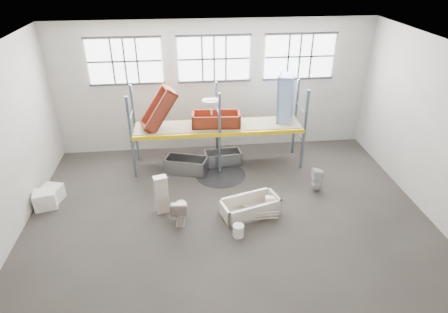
{
  "coord_description": "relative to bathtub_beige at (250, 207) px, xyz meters",
  "views": [
    {
      "loc": [
        -1.12,
        -9.0,
        7.17
      ],
      "look_at": [
        0.0,
        1.5,
        1.4
      ],
      "focal_mm": 30.75,
      "sensor_mm": 36.0,
      "label": 1
    }
  ],
  "objects": [
    {
      "name": "steel_tub_left",
      "position": [
        -1.86,
        2.74,
        0.01
      ],
      "size": [
        1.63,
        1.12,
        0.55
      ],
      "primitive_type": null,
      "rotation": [
        0.0,
        0.0,
        -0.31
      ],
      "color": "#96999D",
      "rests_on": "floor"
    },
    {
      "name": "window_mid",
      "position": [
        -0.66,
        4.61,
        3.34
      ],
      "size": [
        2.6,
        0.04,
        1.6
      ],
      "primitive_type": "cube",
      "color": "white",
      "rests_on": "wall_back"
    },
    {
      "name": "wall_right",
      "position": [
        5.39,
        -0.33,
        2.24
      ],
      "size": [
        0.1,
        10.0,
        5.0
      ],
      "primitive_type": "cube",
      "color": "beige",
      "rests_on": "ground"
    },
    {
      "name": "wall_front",
      "position": [
        -0.66,
        -5.38,
        2.24
      ],
      "size": [
        12.0,
        0.1,
        5.0
      ],
      "primitive_type": "cube",
      "color": "#A09E95",
      "rests_on": "ground"
    },
    {
      "name": "bucket",
      "position": [
        -0.49,
        -0.98,
        -0.08
      ],
      "size": [
        0.36,
        0.36,
        0.37
      ],
      "primitive_type": "cylinder",
      "rotation": [
        0.0,
        0.0,
        0.15
      ],
      "color": "silver",
      "rests_on": "floor"
    },
    {
      "name": "rust_tub_tilted",
      "position": [
        -2.71,
        3.15,
        2.04
      ],
      "size": [
        1.44,
        1.05,
        1.58
      ],
      "primitive_type": null,
      "rotation": [
        0.0,
        -0.96,
        0.25
      ],
      "color": "maroon",
      "rests_on": "shelf_deck"
    },
    {
      "name": "bathtub_beige",
      "position": [
        0.0,
        0.0,
        0.0
      ],
      "size": [
        1.92,
        1.31,
        0.52
      ],
      "primitive_type": null,
      "rotation": [
        0.0,
        0.0,
        0.3
      ],
      "color": "beige",
      "rests_on": "floor"
    },
    {
      "name": "ceiling",
      "position": [
        -0.66,
        -0.33,
        4.79
      ],
      "size": [
        12.0,
        10.0,
        0.1
      ],
      "primitive_type": "cube",
      "color": "silver",
      "rests_on": "ground"
    },
    {
      "name": "rack_beam_front",
      "position": [
        -0.66,
        2.57,
        1.24
      ],
      "size": [
        6.0,
        0.1,
        0.14
      ],
      "primitive_type": "cube",
      "color": "yellow",
      "rests_on": "floor"
    },
    {
      "name": "cistern_spare",
      "position": [
        0.71,
        0.14,
        0.02
      ],
      "size": [
        0.43,
        0.29,
        0.37
      ],
      "primitive_type": "cube",
      "rotation": [
        0.0,
        0.0,
        -0.31
      ],
      "color": "beige",
      "rests_on": "bathtub_beige"
    },
    {
      "name": "toilet_beige",
      "position": [
        -2.1,
        -0.1,
        0.15
      ],
      "size": [
        0.53,
        0.85,
        0.83
      ],
      "primitive_type": "imported",
      "rotation": [
        0.0,
        0.0,
        3.05
      ],
      "color": "beige",
      "rests_on": "floor"
    },
    {
      "name": "blue_tub_upright",
      "position": [
        1.78,
        3.38,
        2.14
      ],
      "size": [
        0.82,
        0.98,
        1.8
      ],
      "primitive_type": null,
      "rotation": [
        0.0,
        1.54,
        -0.37
      ],
      "color": "#85A5D9",
      "rests_on": "shelf_deck"
    },
    {
      "name": "sink_on_shelf",
      "position": [
        -0.9,
        3.04,
        1.84
      ],
      "size": [
        0.65,
        0.52,
        0.56
      ],
      "primitive_type": "imported",
      "rotation": [
        0.0,
        0.0,
        0.05
      ],
      "color": "silver",
      "rests_on": "rust_tub_flat"
    },
    {
      "name": "rack_beam_back",
      "position": [
        -0.66,
        3.77,
        1.24
      ],
      "size": [
        6.0,
        0.1,
        0.14
      ],
      "primitive_type": "cube",
      "color": "yellow",
      "rests_on": "floor"
    },
    {
      "name": "carton_far",
      "position": [
        -6.19,
        1.4,
        -0.01
      ],
      "size": [
        0.73,
        0.73,
        0.5
      ],
      "primitive_type": "cube",
      "rotation": [
        0.0,
        0.0,
        -0.27
      ],
      "color": "silver",
      "rests_on": "floor"
    },
    {
      "name": "rack_upright_la",
      "position": [
        -3.66,
        2.57,
        1.24
      ],
      "size": [
        0.08,
        0.08,
        3.0
      ],
      "primitive_type": "cube",
      "color": "slate",
      "rests_on": "floor"
    },
    {
      "name": "window_right",
      "position": [
        2.54,
        4.61,
        3.34
      ],
      "size": [
        2.6,
        0.04,
        1.6
      ],
      "primitive_type": "cube",
      "color": "white",
      "rests_on": "wall_back"
    },
    {
      "name": "toilet_white",
      "position": [
        2.44,
        1.02,
        0.16
      ],
      "size": [
        0.4,
        0.39,
        0.84
      ],
      "primitive_type": "imported",
      "rotation": [
        0.0,
        0.0,
        -1.54
      ],
      "color": "silver",
      "rests_on": "floor"
    },
    {
      "name": "window_left",
      "position": [
        -3.86,
        4.61,
        3.34
      ],
      "size": [
        2.6,
        0.04,
        1.6
      ],
      "primitive_type": "cube",
      "color": "white",
      "rests_on": "wall_back"
    },
    {
      "name": "carton_near",
      "position": [
        -6.27,
        1.03,
        0.02
      ],
      "size": [
        0.75,
        0.68,
        0.56
      ],
      "primitive_type": "cube",
      "rotation": [
        0.0,
        0.0,
        0.2
      ],
      "color": "white",
      "rests_on": "floor"
    },
    {
      "name": "wall_back",
      "position": [
        -0.66,
        4.72,
        2.24
      ],
      "size": [
        12.0,
        0.1,
        5.0
      ],
      "primitive_type": "cube",
      "color": "#B1AEA4",
      "rests_on": "ground"
    },
    {
      "name": "shelf_deck",
      "position": [
        -0.66,
        3.17,
        1.32
      ],
      "size": [
        5.9,
        1.1,
        0.03
      ],
      "primitive_type": "cube",
      "color": "gray",
      "rests_on": "floor"
    },
    {
      "name": "floor",
      "position": [
        -0.66,
        -0.33,
        -0.31
      ],
      "size": [
        12.0,
        10.0,
        0.1
      ],
      "primitive_type": "cube",
      "color": "#48423D",
      "rests_on": "ground"
    },
    {
      "name": "rack_upright_mb",
      "position": [
        -0.66,
        3.77,
        1.24
      ],
      "size": [
        0.08,
        0.08,
        3.0
      ],
      "primitive_type": "cube",
      "color": "slate",
      "rests_on": "floor"
    },
    {
      "name": "steel_tub_right",
      "position": [
        -0.5,
        3.19,
        -0.01
      ],
      "size": [
        1.39,
        0.74,
        0.49
      ],
      "primitive_type": null,
      "rotation": [
        0.0,
        0.0,
        0.09
      ],
      "color": "#B3B6BC",
      "rests_on": "floor"
    },
    {
      "name": "cistern_tall",
      "position": [
        -2.65,
        0.41,
        0.36
      ],
      "size": [
        0.45,
        0.35,
        1.24
      ],
      "primitive_type": "cube",
      "rotation": [
        0.0,
        0.0,
        0.23
      ],
      "color": "beige",
      "rests_on": "floor"
    },
    {
      "name": "rack_upright_ra",
      "position": [
        2.34,
        2.57,
        1.24
      ],
      "size": [
        0.08,
        0.08,
        3.0
      ],
      "primitive_type": "cube",
      "color": "slate",
      "rests_on": "floor"
    },
    {
      "name": "rust_tub_flat",
      "position": [
        -0.73,
        3.17,
        1.56
      ],
      "size": [
        1.75,
        0.91,
        0.48
      ],
      "primitive_type": null,
      "rotation": [
        0.0,
        0.0,
        -0.07
      ],
      "color": "maroon",
      "rests_on": "shelf_deck"
    },
    {
      "name": "rack_upright_rb",
      "position": [
        2.34,
        3.77,
        1.24
      ],
      "size": [
        0.08,
        0.08,
        3.0
      ],
      "primitive_type": "cube",
      "color": "slate",
      "rests_on": "floor"
    },
    {
      "name": "sink_in_tub",
      "position": [
        -0.02,
        0.24,
        -0.1
      ],
      "size": [
        0.44,
        0.44,
        0.15
      ],
      "primitive_type": "imported",
      "rotation": [
        0.0,
        0.0,
        -0.04
      ],
      "color": "beige",
      "rests_on": "bathtub_beige"
    },
    {
      "name": "wet_patch",
      "position": [
        -0.66,
        2.37,
        -0.26
      ],
      "size": [
        1.8,
        1.8,
        0.0
      ],
      "primitive_type": "cylinder",
      "color": "black",
      "rests_on": "floor"
    },
    {
      "name": "rack_upright_lb",
      "position": [
        -3.66,
        3.77,
        1.24
      ],
      "size": [
        0.08,
        0.08,
        3.0
      ],
      "primitive_type": "cube",
      "color": "slate",
      "rests_on": "floor"
    },
    {
      "name": "rack_upright_ma",
      "position": [
        -0.66,
        2.57,
        1.24
      ],
      "size": [
        0.08,
        0.08,
        3.0
      ],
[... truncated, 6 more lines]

